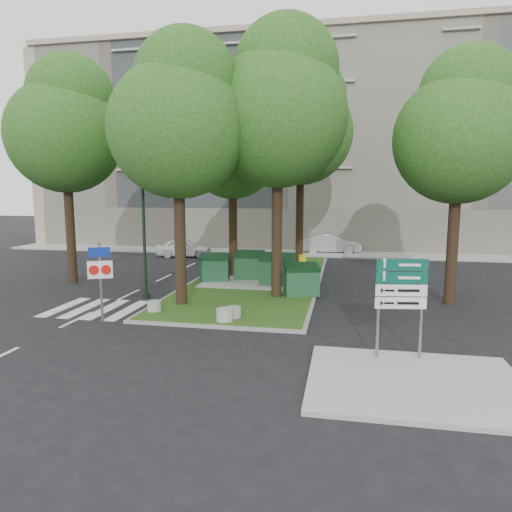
% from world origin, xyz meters
% --- Properties ---
extents(ground, '(120.00, 120.00, 0.00)m').
position_xyz_m(ground, '(0.00, 0.00, 0.00)').
color(ground, black).
rests_on(ground, ground).
extents(median_island, '(6.00, 16.00, 0.12)m').
position_xyz_m(median_island, '(0.50, 8.00, 0.06)').
color(median_island, '#254B15').
rests_on(median_island, ground).
extents(median_kerb, '(6.30, 16.30, 0.10)m').
position_xyz_m(median_kerb, '(0.50, 8.00, 0.05)').
color(median_kerb, gray).
rests_on(median_kerb, ground).
extents(sidewalk_corner, '(5.00, 4.00, 0.12)m').
position_xyz_m(sidewalk_corner, '(6.50, -3.50, 0.06)').
color(sidewalk_corner, '#999993').
rests_on(sidewalk_corner, ground).
extents(building_sidewalk, '(42.00, 3.00, 0.12)m').
position_xyz_m(building_sidewalk, '(0.00, 18.50, 0.06)').
color(building_sidewalk, '#999993').
rests_on(building_sidewalk, ground).
extents(zebra_crossing, '(5.00, 3.00, 0.01)m').
position_xyz_m(zebra_crossing, '(-3.75, 1.50, 0.01)').
color(zebra_crossing, silver).
rests_on(zebra_crossing, ground).
extents(apartment_building, '(41.00, 12.00, 16.00)m').
position_xyz_m(apartment_building, '(0.00, 26.00, 8.00)').
color(apartment_building, tan).
rests_on(apartment_building, ground).
extents(tree_median_near_left, '(5.20, 5.20, 10.53)m').
position_xyz_m(tree_median_near_left, '(-1.41, 2.56, 7.32)').
color(tree_median_near_left, black).
rests_on(tree_median_near_left, ground).
extents(tree_median_near_right, '(5.60, 5.60, 11.46)m').
position_xyz_m(tree_median_near_right, '(2.09, 4.56, 7.99)').
color(tree_median_near_right, black).
rests_on(tree_median_near_right, ground).
extents(tree_median_mid, '(4.80, 4.80, 9.99)m').
position_xyz_m(tree_median_mid, '(-0.91, 9.06, 6.98)').
color(tree_median_mid, black).
rests_on(tree_median_mid, ground).
extents(tree_median_far, '(5.80, 5.80, 11.93)m').
position_xyz_m(tree_median_far, '(2.29, 12.06, 8.32)').
color(tree_median_far, black).
rests_on(tree_median_far, ground).
extents(tree_street_left, '(5.40, 5.40, 11.00)m').
position_xyz_m(tree_street_left, '(-8.41, 6.06, 7.65)').
color(tree_street_left, black).
rests_on(tree_street_left, ground).
extents(tree_street_right, '(5.00, 5.00, 10.06)m').
position_xyz_m(tree_street_right, '(9.09, 5.06, 6.98)').
color(tree_street_right, black).
rests_on(tree_street_right, ground).
extents(dumpster_a, '(1.61, 1.27, 1.35)m').
position_xyz_m(dumpster_a, '(-1.52, 7.28, 0.77)').
color(dumpster_a, '#0F3A21').
rests_on(dumpster_a, median_island).
extents(dumpster_b, '(1.62, 1.21, 1.42)m').
position_xyz_m(dumpster_b, '(0.08, 8.08, 0.80)').
color(dumpster_b, '#123F1F').
rests_on(dumpster_b, median_island).
extents(dumpster_c, '(1.65, 1.20, 1.48)m').
position_xyz_m(dumpster_c, '(1.68, 6.93, 0.83)').
color(dumpster_c, '#113819').
rests_on(dumpster_c, median_island).
extents(dumpster_d, '(1.69, 1.40, 1.36)m').
position_xyz_m(dumpster_d, '(3.00, 4.93, 0.77)').
color(dumpster_d, '#144424').
rests_on(dumpster_d, median_island).
extents(bollard_left, '(0.51, 0.51, 0.36)m').
position_xyz_m(bollard_left, '(-2.10, 1.25, 0.30)').
color(bollard_left, '#9C9B97').
rests_on(bollard_left, median_island).
extents(bollard_right, '(0.58, 0.58, 0.41)m').
position_xyz_m(bollard_right, '(0.81, 0.50, 0.33)').
color(bollard_right, '#A2A19C').
rests_on(bollard_right, median_island).
extents(bollard_mid, '(0.52, 0.52, 0.37)m').
position_xyz_m(bollard_mid, '(1.00, 0.96, 0.30)').
color(bollard_mid, gray).
rests_on(bollard_mid, median_island).
extents(litter_bin, '(0.45, 0.45, 0.78)m').
position_xyz_m(litter_bin, '(2.40, 11.89, 0.51)').
color(litter_bin, yellow).
rests_on(litter_bin, median_island).
extents(street_lamp, '(0.41, 0.41, 5.16)m').
position_xyz_m(street_lamp, '(-3.50, 3.59, 3.25)').
color(street_lamp, black).
rests_on(street_lamp, ground).
extents(traffic_sign_pole, '(0.78, 0.39, 2.79)m').
position_xyz_m(traffic_sign_pole, '(-3.49, -0.02, 1.79)').
color(traffic_sign_pole, slate).
rests_on(traffic_sign_pole, ground).
extents(directional_sign, '(1.33, 0.26, 2.67)m').
position_xyz_m(directional_sign, '(6.26, -2.00, 1.89)').
color(directional_sign, slate).
rests_on(directional_sign, sidewalk_corner).
extents(car_white, '(3.93, 2.02, 1.28)m').
position_xyz_m(car_white, '(-6.09, 15.50, 0.64)').
color(car_white, white).
rests_on(car_white, ground).
extents(car_silver, '(4.39, 1.86, 1.41)m').
position_xyz_m(car_silver, '(3.79, 19.32, 0.70)').
color(car_silver, '#B0B1B8').
rests_on(car_silver, ground).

